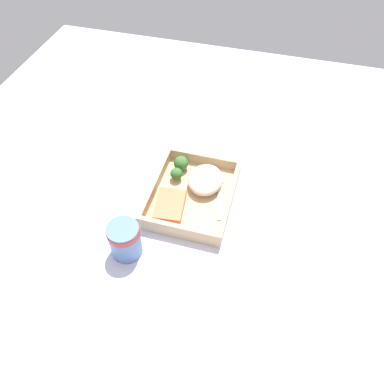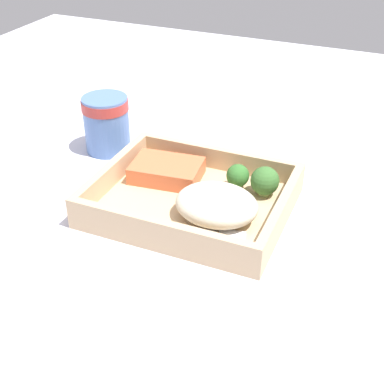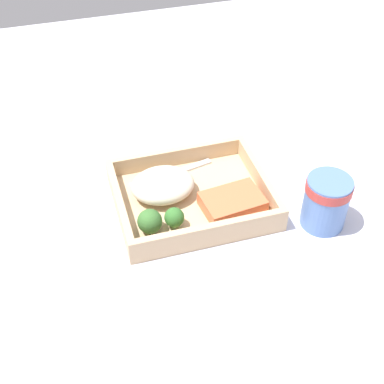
# 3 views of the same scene
# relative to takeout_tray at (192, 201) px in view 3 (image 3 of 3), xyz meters

# --- Properties ---
(ground_plane) EXTENTS (1.60, 1.60, 0.02)m
(ground_plane) POSITION_rel_takeout_tray_xyz_m (0.00, 0.00, -0.02)
(ground_plane) COLOR silver
(takeout_tray) EXTENTS (0.26, 0.21, 0.01)m
(takeout_tray) POSITION_rel_takeout_tray_xyz_m (0.00, 0.00, 0.00)
(takeout_tray) COLOR tan
(takeout_tray) RESTS_ON ground_plane
(tray_rim) EXTENTS (0.26, 0.21, 0.03)m
(tray_rim) POSITION_rel_takeout_tray_xyz_m (0.00, 0.00, 0.02)
(tray_rim) COLOR tan
(tray_rim) RESTS_ON takeout_tray
(salmon_fillet) EXTENTS (0.11, 0.08, 0.03)m
(salmon_fillet) POSITION_rel_takeout_tray_xyz_m (-0.06, 0.04, 0.02)
(salmon_fillet) COLOR #DF6940
(salmon_fillet) RESTS_ON takeout_tray
(mashed_potatoes) EXTENTS (0.11, 0.09, 0.04)m
(mashed_potatoes) POSITION_rel_takeout_tray_xyz_m (0.05, -0.02, 0.03)
(mashed_potatoes) COLOR beige
(mashed_potatoes) RESTS_ON takeout_tray
(broccoli_floret_1) EXTENTS (0.03, 0.03, 0.04)m
(broccoli_floret_1) POSITION_rel_takeout_tray_xyz_m (0.05, 0.06, 0.03)
(broccoli_floret_1) COLOR #729E5B
(broccoli_floret_1) RESTS_ON takeout_tray
(broccoli_floret_2) EXTENTS (0.04, 0.04, 0.04)m
(broccoli_floret_2) POSITION_rel_takeout_tray_xyz_m (0.09, 0.06, 0.03)
(broccoli_floret_2) COLOR #89AA60
(broccoli_floret_2) RESTS_ON takeout_tray
(fork) EXTENTS (0.16, 0.05, 0.00)m
(fork) POSITION_rel_takeout_tray_xyz_m (0.03, -0.07, 0.01)
(fork) COLOR silver
(fork) RESTS_ON takeout_tray
(paper_cup) EXTENTS (0.08, 0.08, 0.09)m
(paper_cup) POSITION_rel_takeout_tray_xyz_m (-0.20, 0.11, 0.05)
(paper_cup) COLOR #5375B2
(paper_cup) RESTS_ON ground_plane
(receipt_slip) EXTENTS (0.12, 0.14, 0.00)m
(receipt_slip) POSITION_rel_takeout_tray_xyz_m (0.22, -0.05, -0.00)
(receipt_slip) COLOR white
(receipt_slip) RESTS_ON ground_plane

